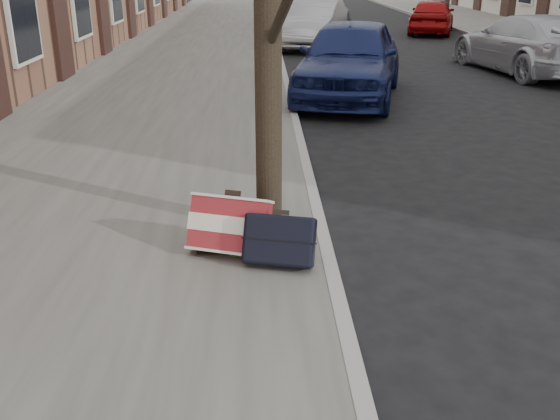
{
  "coord_description": "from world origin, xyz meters",
  "views": [
    {
      "loc": [
        -1.85,
        -4.22,
        2.56
      ],
      "look_at": [
        -1.68,
        0.8,
        0.54
      ],
      "focal_mm": 40.0,
      "sensor_mm": 36.0,
      "label": 1
    }
  ],
  "objects_px": {
    "car_near_front": "(350,59)",
    "suitcase_red": "(230,225)",
    "suitcase_navy": "(279,240)",
    "car_near_mid": "(314,24)"
  },
  "relations": [
    {
      "from": "suitcase_red",
      "to": "car_near_front",
      "type": "relative_size",
      "value": 0.15
    },
    {
      "from": "suitcase_navy",
      "to": "car_near_front",
      "type": "bearing_deg",
      "value": 91.22
    },
    {
      "from": "suitcase_red",
      "to": "car_near_front",
      "type": "distance_m",
      "value": 7.62
    },
    {
      "from": "suitcase_red",
      "to": "car_near_front",
      "type": "height_order",
      "value": "car_near_front"
    },
    {
      "from": "suitcase_red",
      "to": "car_near_mid",
      "type": "height_order",
      "value": "car_near_mid"
    },
    {
      "from": "car_near_front",
      "to": "suitcase_red",
      "type": "bearing_deg",
      "value": -91.04
    },
    {
      "from": "suitcase_red",
      "to": "car_near_mid",
      "type": "distance_m",
      "value": 15.34
    },
    {
      "from": "suitcase_red",
      "to": "suitcase_navy",
      "type": "distance_m",
      "value": 0.5
    },
    {
      "from": "suitcase_navy",
      "to": "car_near_mid",
      "type": "bearing_deg",
      "value": 97.56
    },
    {
      "from": "car_near_front",
      "to": "car_near_mid",
      "type": "bearing_deg",
      "value": 105.1
    }
  ]
}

